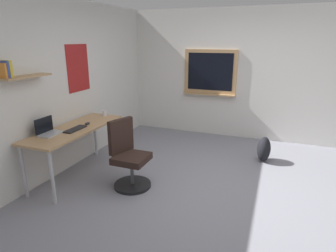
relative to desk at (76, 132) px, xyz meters
name	(u,v)px	position (x,y,z in m)	size (l,w,h in m)	color
ground_plane	(218,190)	(0.30, -2.08, -0.68)	(5.20, 5.20, 0.00)	gray
wall_back	(64,86)	(0.30, 0.37, 0.62)	(5.00, 0.30, 2.60)	silver
wall_right	(245,75)	(2.75, -2.05, 0.62)	(0.22, 5.00, 2.60)	silver
desk	(76,132)	(0.00, 0.00, 0.00)	(1.68, 0.58, 0.76)	tan
office_chair	(128,158)	(-0.01, -0.87, -0.27)	(0.53, 0.55, 0.95)	black
laptop	(48,130)	(-0.38, 0.14, 0.13)	(0.31, 0.21, 0.23)	#ADAFB5
keyboard	(75,129)	(-0.08, -0.07, 0.08)	(0.37, 0.13, 0.02)	black
computer_mouse	(87,123)	(0.20, -0.07, 0.09)	(0.10, 0.06, 0.03)	#262628
coffee_mug	(104,113)	(0.74, -0.02, 0.12)	(0.08, 0.08, 0.09)	silver
backpack	(264,149)	(1.56, -2.59, -0.47)	(0.32, 0.22, 0.43)	black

